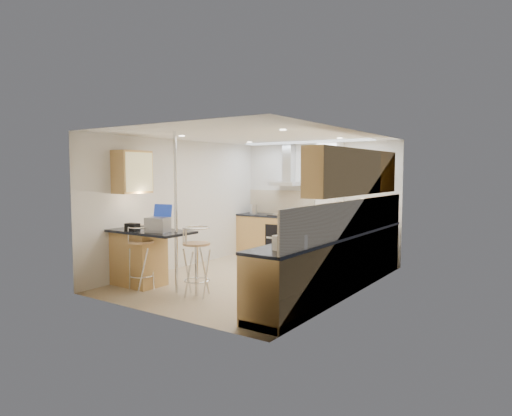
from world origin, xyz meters
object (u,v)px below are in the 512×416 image
Objects in this scene: laptop at (158,225)px; bread_bin at (290,242)px; bar_stool_near at (141,258)px; bar_stool_end at (197,261)px; microwave at (337,224)px.

laptop is 0.96× the size of bread_bin.
bar_stool_near is 2.93× the size of bread_bin.
bar_stool_end is 3.02× the size of bread_bin.
microwave is at bearing 18.79° from laptop.
bar_stool_near is (-2.64, -1.59, -0.56)m from microwave.
bread_bin is (2.76, -0.05, 0.50)m from bar_stool_near.
microwave is 1.64m from bread_bin.
bar_stool_near is 1.00m from bar_stool_end.
bar_stool_end is at bearing 127.64° from microwave.
bar_stool_end is at bearing 2.35° from bar_stool_near.
bar_stool_end reaches higher than bar_stool_near.
bar_stool_end is at bearing -3.47° from laptop.
microwave is 1.60× the size of bread_bin.
microwave is 0.55× the size of bar_stool_near.
laptop is (-2.36, -1.49, -0.02)m from microwave.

